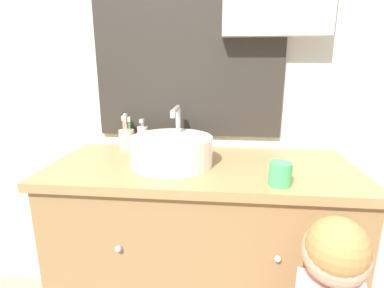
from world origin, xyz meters
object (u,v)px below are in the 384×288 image
object	(u,v)px
drinking_cup	(280,174)
toothbrush_holder	(127,139)
soap_dispenser	(143,138)
sink_basin	(172,150)

from	to	relation	value
drinking_cup	toothbrush_holder	bearing A→B (deg)	149.54
soap_dispenser	drinking_cup	world-z (taller)	soap_dispenser
drinking_cup	sink_basin	bearing A→B (deg)	155.04
sink_basin	drinking_cup	bearing A→B (deg)	-24.96
soap_dispenser	drinking_cup	xyz separation A→B (m)	(0.58, -0.37, -0.02)
soap_dispenser	drinking_cup	distance (m)	0.69
sink_basin	toothbrush_holder	bearing A→B (deg)	142.00
drinking_cup	soap_dispenser	bearing A→B (deg)	147.52
toothbrush_holder	drinking_cup	distance (m)	0.77
sink_basin	toothbrush_holder	xyz separation A→B (m)	(-0.26, 0.20, -0.01)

